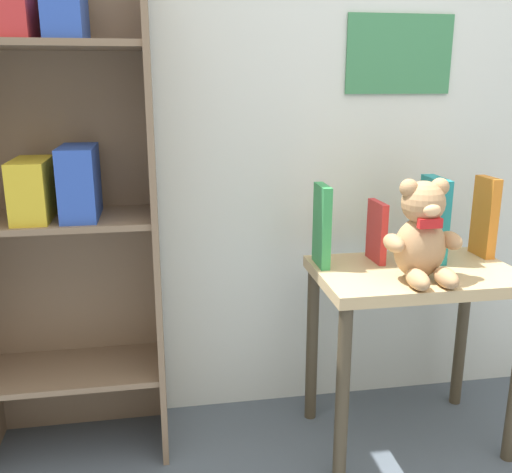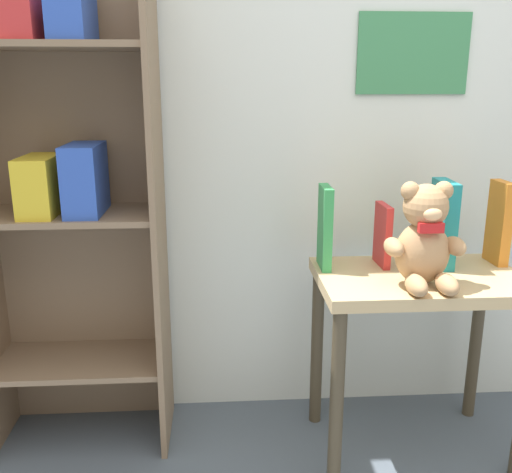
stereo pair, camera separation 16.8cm
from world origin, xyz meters
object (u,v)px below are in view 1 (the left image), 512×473
(bookshelf_side, at_px, (60,186))
(display_table, at_px, (413,301))
(book_standing_teal, at_px, (434,219))
(book_standing_orange, at_px, (485,217))
(book_standing_red, at_px, (377,232))
(teddy_bear, at_px, (422,234))
(book_standing_green, at_px, (322,226))

(bookshelf_side, bearing_deg, display_table, -9.00)
(book_standing_teal, height_order, book_standing_orange, book_standing_teal)
(book_standing_red, xyz_separation_m, book_standing_orange, (0.37, -0.00, 0.03))
(bookshelf_side, xyz_separation_m, book_standing_teal, (1.14, -0.08, -0.13))
(book_standing_red, bearing_deg, teddy_bear, -72.84)
(display_table, bearing_deg, book_standing_orange, 19.91)
(bookshelf_side, relative_size, book_standing_teal, 5.69)
(book_standing_orange, bearing_deg, book_standing_red, 177.61)
(bookshelf_side, distance_m, book_standing_green, 0.79)
(teddy_bear, height_order, book_standing_red, teddy_bear)
(teddy_bear, bearing_deg, book_standing_red, 109.04)
(bookshelf_side, bearing_deg, book_standing_orange, -2.88)
(book_standing_green, xyz_separation_m, book_standing_red, (0.18, 0.01, -0.03))
(book_standing_red, bearing_deg, display_table, -49.88)
(book_standing_green, distance_m, book_standing_teal, 0.37)
(bookshelf_side, distance_m, teddy_bear, 1.06)
(teddy_bear, relative_size, book_standing_red, 1.52)
(teddy_bear, distance_m, book_standing_red, 0.20)
(bookshelf_side, height_order, book_standing_red, bookshelf_side)
(book_standing_teal, bearing_deg, display_table, -132.87)
(display_table, distance_m, book_standing_teal, 0.27)
(display_table, distance_m, book_standing_red, 0.24)
(display_table, bearing_deg, book_standing_teal, 44.36)
(book_standing_teal, bearing_deg, book_standing_red, 178.97)
(book_standing_red, bearing_deg, bookshelf_side, 174.28)
(teddy_bear, relative_size, book_standing_green, 1.16)
(teddy_bear, distance_m, book_standing_orange, 0.35)
(display_table, relative_size, book_standing_red, 3.16)
(book_standing_green, distance_m, book_standing_orange, 0.55)
(display_table, bearing_deg, teddy_bear, -109.09)
(bookshelf_side, relative_size, book_standing_green, 5.98)
(bookshelf_side, xyz_separation_m, book_standing_green, (0.77, -0.07, -0.14))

